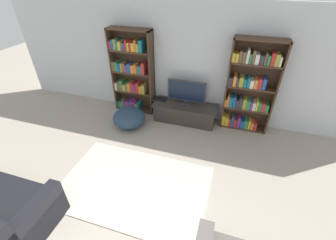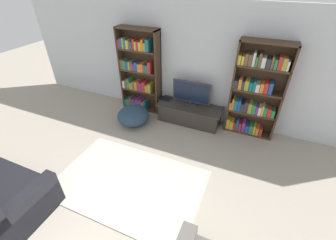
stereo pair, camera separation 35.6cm
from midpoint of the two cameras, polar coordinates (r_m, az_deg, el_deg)
The scene contains 8 objects.
wall_back at distance 5.15m, azimuth 2.47°, elevation 14.21°, with size 8.80×0.06×2.60m.
bookshelf_left at distance 5.56m, azimuth -11.01°, elevation 11.57°, with size 1.00×0.30×2.00m.
bookshelf_right at distance 4.98m, azimuth 17.99°, elevation 7.50°, with size 1.00×0.30×2.00m.
tv_stand at distance 5.32m, azimuth 2.41°, elevation 1.83°, with size 1.49×0.55×0.43m.
television at distance 5.11m, azimuth 2.74°, elevation 7.10°, with size 0.88×0.16×0.58m.
laptop at distance 5.43m, azimuth -3.98°, elevation 5.26°, with size 0.31×0.22×0.03m.
area_rug at distance 4.03m, azimuth -11.22°, elevation -16.15°, with size 2.47×1.60×0.02m.
beanbag_ottoman at distance 5.24m, azimuth -11.77°, elevation 0.49°, with size 0.73×0.73×0.43m, color #23384C.
Camera 1 is at (1.07, -0.51, 3.08)m, focal length 24.00 mm.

